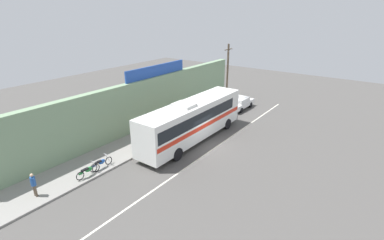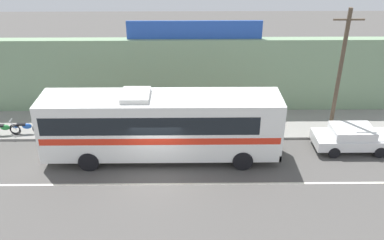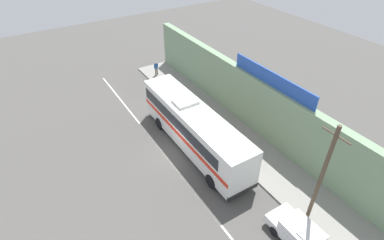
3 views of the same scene
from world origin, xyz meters
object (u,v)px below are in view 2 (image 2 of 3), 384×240
(parked_car, at_px, (352,138))
(utility_pole, at_px, (339,74))
(intercity_bus, at_px, (160,123))
(motorcycle_green, at_px, (4,128))
(motorcycle_black, at_px, (25,127))

(parked_car, height_order, utility_pole, utility_pole)
(intercity_bus, distance_m, parked_car, 10.57)
(parked_car, xyz_separation_m, utility_pole, (-0.79, 1.38, 3.20))
(parked_car, bearing_deg, motorcycle_green, 175.45)
(intercity_bus, distance_m, motorcycle_black, 8.48)
(motorcycle_green, bearing_deg, intercity_bus, -13.86)
(utility_pole, xyz_separation_m, motorcycle_black, (-17.66, 0.33, -3.37))
(intercity_bus, height_order, parked_car, intercity_bus)
(motorcycle_black, height_order, motorcycle_green, same)
(parked_car, relative_size, motorcycle_black, 2.17)
(utility_pole, xyz_separation_m, motorcycle_green, (-18.86, 0.19, -3.37))
(parked_car, bearing_deg, utility_pole, 119.86)
(utility_pole, height_order, motorcycle_black, utility_pole)
(utility_pole, height_order, motorcycle_green, utility_pole)
(parked_car, distance_m, motorcycle_green, 19.72)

